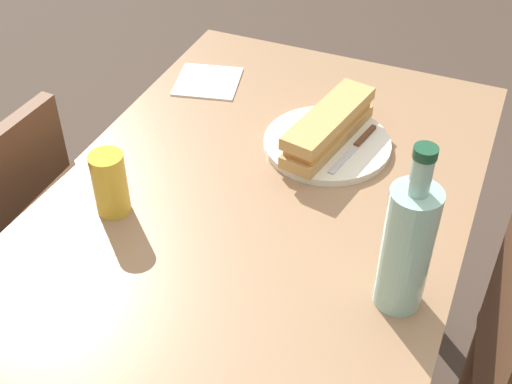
{
  "coord_description": "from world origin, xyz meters",
  "views": [
    {
      "loc": [
        0.86,
        0.36,
        1.57
      ],
      "look_at": [
        0.0,
        0.0,
        0.78
      ],
      "focal_mm": 47.91,
      "sensor_mm": 36.0,
      "label": 1
    }
  ],
  "objects_px": {
    "plate_near": "(327,144)",
    "beer_glass": "(110,184)",
    "dining_table": "(256,250)",
    "knife_near": "(356,146)",
    "baguette_sandwich_near": "(329,126)",
    "water_bottle": "(407,246)"
  },
  "relations": [
    {
      "from": "dining_table",
      "to": "knife_near",
      "type": "relative_size",
      "value": 6.38
    },
    {
      "from": "dining_table",
      "to": "baguette_sandwich_near",
      "type": "distance_m",
      "value": 0.28
    },
    {
      "from": "baguette_sandwich_near",
      "to": "water_bottle",
      "type": "bearing_deg",
      "value": 33.66
    },
    {
      "from": "water_bottle",
      "to": "beer_glass",
      "type": "relative_size",
      "value": 2.43
    },
    {
      "from": "plate_near",
      "to": "water_bottle",
      "type": "relative_size",
      "value": 0.87
    },
    {
      "from": "plate_near",
      "to": "beer_glass",
      "type": "xyz_separation_m",
      "value": [
        0.33,
        -0.29,
        0.05
      ]
    },
    {
      "from": "baguette_sandwich_near",
      "to": "knife_near",
      "type": "bearing_deg",
      "value": 90.37
    },
    {
      "from": "dining_table",
      "to": "plate_near",
      "type": "xyz_separation_m",
      "value": [
        -0.21,
        0.07,
        0.13
      ]
    },
    {
      "from": "dining_table",
      "to": "baguette_sandwich_near",
      "type": "bearing_deg",
      "value": 162.02
    },
    {
      "from": "dining_table",
      "to": "plate_near",
      "type": "bearing_deg",
      "value": 162.02
    },
    {
      "from": "dining_table",
      "to": "beer_glass",
      "type": "relative_size",
      "value": 9.49
    },
    {
      "from": "dining_table",
      "to": "baguette_sandwich_near",
      "type": "xyz_separation_m",
      "value": [
        -0.21,
        0.07,
        0.18
      ]
    },
    {
      "from": "dining_table",
      "to": "knife_near",
      "type": "distance_m",
      "value": 0.28
    },
    {
      "from": "beer_glass",
      "to": "knife_near",
      "type": "bearing_deg",
      "value": 133.22
    },
    {
      "from": "plate_near",
      "to": "beer_glass",
      "type": "height_order",
      "value": "beer_glass"
    },
    {
      "from": "plate_near",
      "to": "knife_near",
      "type": "bearing_deg",
      "value": 90.37
    },
    {
      "from": "baguette_sandwich_near",
      "to": "plate_near",
      "type": "bearing_deg",
      "value": 0.0
    },
    {
      "from": "plate_near",
      "to": "beer_glass",
      "type": "distance_m",
      "value": 0.44
    },
    {
      "from": "dining_table",
      "to": "water_bottle",
      "type": "bearing_deg",
      "value": 65.77
    },
    {
      "from": "water_bottle",
      "to": "plate_near",
      "type": "bearing_deg",
      "value": -146.34
    },
    {
      "from": "baguette_sandwich_near",
      "to": "dining_table",
      "type": "bearing_deg",
      "value": -17.98
    },
    {
      "from": "plate_near",
      "to": "beer_glass",
      "type": "bearing_deg",
      "value": -41.58
    }
  ]
}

